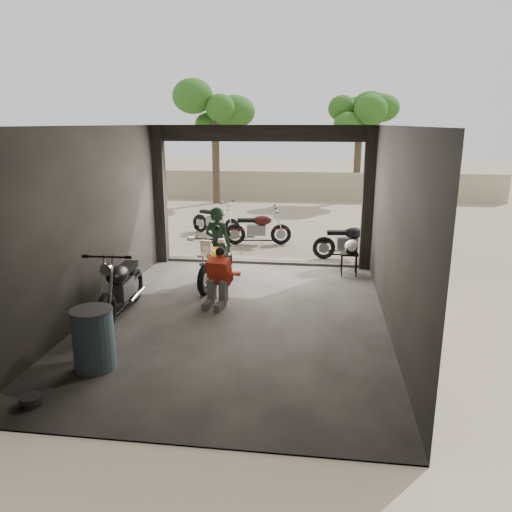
% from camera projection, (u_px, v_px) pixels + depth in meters
% --- Properties ---
extents(ground, '(80.00, 80.00, 0.00)m').
position_uv_depth(ground, '(237.00, 319.00, 8.51)').
color(ground, '#7A6D56').
rests_on(ground, ground).
extents(garage, '(7.00, 7.13, 3.20)m').
position_uv_depth(garage, '(241.00, 239.00, 8.71)').
color(garage, '#2D2B28').
rests_on(garage, ground).
extents(boundary_wall, '(18.00, 0.30, 1.20)m').
position_uv_depth(boundary_wall, '(291.00, 185.00, 21.76)').
color(boundary_wall, gray).
rests_on(boundary_wall, ground).
extents(tree_left, '(2.20, 2.20, 5.60)m').
position_uv_depth(tree_left, '(215.00, 103.00, 19.84)').
color(tree_left, '#382B1E').
rests_on(tree_left, ground).
extents(tree_right, '(2.20, 2.20, 5.00)m').
position_uv_depth(tree_right, '(360.00, 115.00, 20.64)').
color(tree_right, '#382B1E').
rests_on(tree_right, ground).
extents(main_bike, '(0.91, 1.76, 1.13)m').
position_uv_depth(main_bike, '(216.00, 259.00, 10.13)').
color(main_bike, white).
rests_on(main_bike, ground).
extents(left_bike, '(0.83, 1.83, 1.22)m').
position_uv_depth(left_bike, '(121.00, 282.00, 8.54)').
color(left_bike, black).
rests_on(left_bike, ground).
extents(outside_bike_a, '(1.66, 1.26, 1.04)m').
position_uv_depth(outside_bike_a, '(216.00, 217.00, 14.82)').
color(outside_bike_a, black).
rests_on(outside_bike_a, ground).
extents(outside_bike_b, '(1.65, 0.85, 1.07)m').
position_uv_depth(outside_bike_b, '(258.00, 225.00, 13.59)').
color(outside_bike_b, '#410F0F').
rests_on(outside_bike_b, ground).
extents(outside_bike_c, '(1.61, 0.80, 1.05)m').
position_uv_depth(outside_bike_c, '(350.00, 238.00, 12.12)').
color(outside_bike_c, black).
rests_on(outside_bike_c, ground).
extents(rider, '(0.67, 0.54, 1.60)m').
position_uv_depth(rider, '(218.00, 245.00, 10.33)').
color(rider, black).
rests_on(rider, ground).
extents(mechanic, '(0.65, 0.80, 1.04)m').
position_uv_depth(mechanic, '(217.00, 279.00, 8.96)').
color(mechanic, red).
rests_on(mechanic, ground).
extents(stool, '(0.37, 0.37, 0.52)m').
position_uv_depth(stool, '(349.00, 256.00, 10.82)').
color(stool, black).
rests_on(stool, ground).
extents(helmet, '(0.40, 0.41, 0.28)m').
position_uv_depth(helmet, '(352.00, 246.00, 10.77)').
color(helmet, white).
rests_on(helmet, stool).
extents(oil_drum, '(0.66, 0.66, 0.85)m').
position_uv_depth(oil_drum, '(94.00, 340.00, 6.68)').
color(oil_drum, '#486779').
rests_on(oil_drum, ground).
extents(sign_post, '(0.87, 0.08, 2.61)m').
position_uv_depth(sign_post, '(388.00, 185.00, 12.19)').
color(sign_post, black).
rests_on(sign_post, ground).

